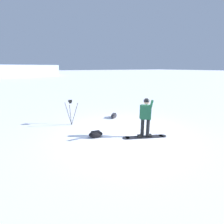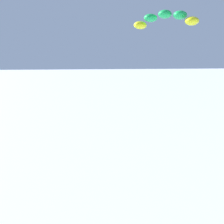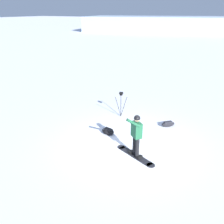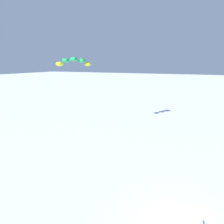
# 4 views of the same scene
# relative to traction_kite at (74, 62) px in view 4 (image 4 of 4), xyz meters

# --- Properties ---
(traction_kite) EXTENTS (3.13, 3.55, 0.93)m
(traction_kite) POSITION_rel_traction_kite_xyz_m (0.00, 0.00, 0.00)
(traction_kite) COLOR yellow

